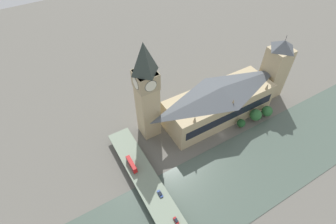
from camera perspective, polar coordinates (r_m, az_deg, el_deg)
ground_plane at (r=194.58m, az=11.65°, el=-4.87°), size 600.00×600.00×0.00m
river_water at (r=183.13m, az=17.95°, el=-11.46°), size 51.95×360.00×0.30m
parliament_hall at (r=195.97m, az=11.03°, el=2.06°), size 28.36×82.50×29.30m
clock_tower at (r=165.18m, az=-4.69°, el=4.54°), size 13.83×13.83×74.05m
victoria_tower at (r=222.25m, az=22.26°, el=8.70°), size 15.63×15.63×53.77m
road_bridge at (r=155.39m, az=-0.38°, el=-21.53°), size 135.91×14.82×6.01m
double_decker_bus_mid at (r=167.54m, az=-7.95°, el=-11.18°), size 11.81×2.62×4.69m
car_northbound_tail at (r=152.36m, az=1.78°, el=-22.54°), size 4.05×1.77×1.41m
car_southbound_mid at (r=158.58m, az=-1.74°, el=-17.36°), size 4.72×1.89×1.33m
tree_embankment_near at (r=204.99m, az=18.57°, el=-0.60°), size 8.81×8.81×11.12m
tree_embankment_mid at (r=211.53m, az=20.75°, el=0.18°), size 8.13×8.13×10.20m
tree_embankment_far at (r=198.37m, az=15.64°, el=-2.37°), size 6.15×6.15×8.13m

